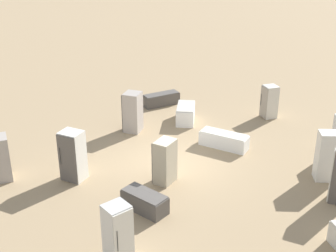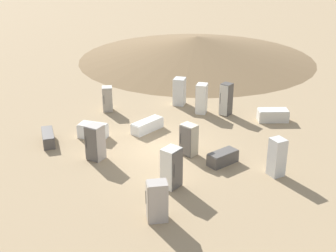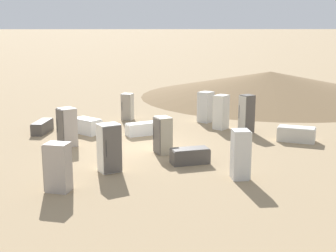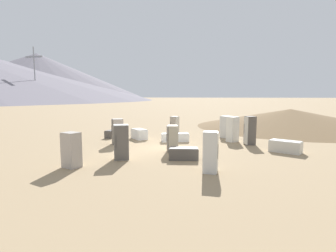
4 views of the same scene
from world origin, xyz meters
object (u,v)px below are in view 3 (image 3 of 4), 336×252
discarded_fridge_6 (221,112)px  discarded_fridge_7 (241,154)px  discarded_fridge_0 (58,167)px  discarded_fridge_9 (67,127)px  discarded_fridge_3 (296,134)px  discarded_fridge_4 (87,126)px  discarded_fridge_1 (145,129)px  discarded_fridge_5 (109,148)px  discarded_fridge_13 (206,107)px  discarded_fridge_11 (127,107)px  discarded_fridge_8 (163,135)px  discarded_fridge_12 (247,114)px  discarded_fridge_2 (42,127)px  discarded_fridge_10 (190,156)px

discarded_fridge_6 → discarded_fridge_7: 8.06m
discarded_fridge_0 → discarded_fridge_9: 5.87m
discarded_fridge_3 → discarded_fridge_4: discarded_fridge_4 is taller
discarded_fridge_1 → discarded_fridge_5: size_ratio=1.12×
discarded_fridge_0 → discarded_fridge_4: bearing=16.0°
discarded_fridge_9 → discarded_fridge_13: discarded_fridge_9 is taller
discarded_fridge_3 → discarded_fridge_7: size_ratio=1.06×
discarded_fridge_5 → discarded_fridge_11: size_ratio=1.20×
discarded_fridge_8 → discarded_fridge_13: size_ratio=0.92×
discarded_fridge_0 → discarded_fridge_3: discarded_fridge_0 is taller
discarded_fridge_5 → discarded_fridge_9: bearing=-88.1°
discarded_fridge_7 → discarded_fridge_3: bearing=142.4°
discarded_fridge_1 → discarded_fridge_5: bearing=143.9°
discarded_fridge_9 → discarded_fridge_12: size_ratio=0.90×
discarded_fridge_2 → discarded_fridge_3: discarded_fridge_3 is taller
discarded_fridge_3 → discarded_fridge_10: 6.23m
discarded_fridge_12 → discarded_fridge_13: (1.74, -2.66, -0.10)m
discarded_fridge_3 → discarded_fridge_5: (8.34, 4.23, 0.56)m
discarded_fridge_3 → discarded_fridge_12: discarded_fridge_12 is taller
discarded_fridge_12 → discarded_fridge_11: bearing=33.4°
discarded_fridge_6 → discarded_fridge_13: 1.89m
discarded_fridge_8 → discarded_fridge_7: bearing=-164.8°
discarded_fridge_2 → discarded_fridge_11: size_ratio=1.23×
discarded_fridge_3 → discarded_fridge_11: (8.07, -5.41, 0.41)m
discarded_fridge_12 → discarded_fridge_9: bearing=78.0°
discarded_fridge_9 → discarded_fridge_6: bearing=-102.0°
discarded_fridge_2 → discarded_fridge_3: size_ratio=0.99×
discarded_fridge_11 → discarded_fridge_12: discarded_fridge_12 is taller
discarded_fridge_2 → discarded_fridge_11: discarded_fridge_11 is taller
discarded_fridge_2 → discarded_fridge_13: discarded_fridge_13 is taller
discarded_fridge_12 → discarded_fridge_1: bearing=66.0°
discarded_fridge_0 → discarded_fridge_10: size_ratio=1.01×
discarded_fridge_5 → discarded_fridge_6: size_ratio=1.01×
discarded_fridge_13 → discarded_fridge_8: bearing=-162.7°
discarded_fridge_11 → discarded_fridge_5: bearing=106.3°
discarded_fridge_3 → discarded_fridge_11: 9.73m
discarded_fridge_0 → discarded_fridge_2: discarded_fridge_0 is taller
discarded_fridge_9 → discarded_fridge_10: discarded_fridge_9 is taller
discarded_fridge_3 → discarded_fridge_9: bearing=115.4°
discarded_fridge_3 → discarded_fridge_9: (10.52, 0.38, 0.52)m
discarded_fridge_9 → discarded_fridge_7: bearing=-160.6°
discarded_fridge_0 → discarded_fridge_6: bearing=-21.5°
discarded_fridge_5 → discarded_fridge_6: discarded_fridge_5 is taller
discarded_fridge_0 → discarded_fridge_1: size_ratio=0.80×
discarded_fridge_0 → discarded_fridge_4: size_ratio=1.01×
discarded_fridge_1 → discarded_fridge_13: discarded_fridge_13 is taller
discarded_fridge_4 → discarded_fridge_9: (0.56, 2.44, 0.49)m
discarded_fridge_7 → discarded_fridge_13: size_ratio=1.04×
discarded_fridge_1 → discarded_fridge_7: size_ratio=1.15×
discarded_fridge_5 → discarded_fridge_3: bearing=179.2°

